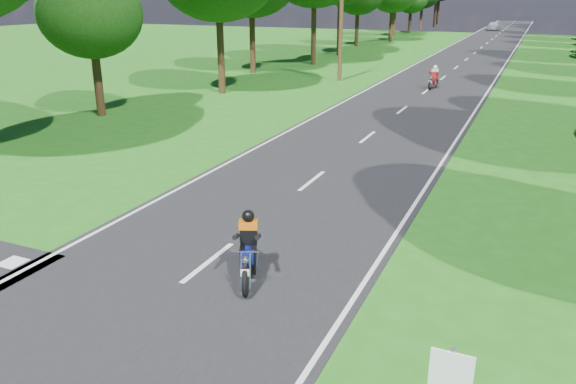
% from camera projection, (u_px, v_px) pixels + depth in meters
% --- Properties ---
extents(ground, '(160.00, 160.00, 0.00)m').
position_uv_depth(ground, '(150.00, 309.00, 10.23)').
color(ground, '#1B6116').
rests_on(ground, ground).
extents(main_road, '(7.00, 140.00, 0.02)m').
position_uv_depth(main_road, '(475.00, 53.00, 53.28)').
color(main_road, black).
rests_on(main_road, ground).
extents(road_markings, '(7.40, 140.00, 0.01)m').
position_uv_depth(road_markings, '(471.00, 55.00, 51.72)').
color(road_markings, silver).
rests_on(road_markings, main_road).
extents(telegraph_pole, '(1.20, 0.26, 8.00)m').
position_uv_depth(telegraph_pole, '(341.00, 16.00, 35.27)').
color(telegraph_pole, '#382616').
rests_on(telegraph_pole, ground).
extents(rider_near_blue, '(1.17, 1.76, 1.40)m').
position_uv_depth(rider_near_blue, '(248.00, 246.00, 11.06)').
color(rider_near_blue, navy).
rests_on(rider_near_blue, main_road).
extents(rider_far_red, '(0.69, 1.69, 1.37)m').
position_uv_depth(rider_far_red, '(434.00, 77.00, 33.26)').
color(rider_far_red, '#B40D27').
rests_on(rider_far_red, main_road).
extents(distant_car, '(1.96, 4.13, 1.36)m').
position_uv_depth(distant_car, '(494.00, 26.00, 84.63)').
color(distant_car, silver).
rests_on(distant_car, main_road).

